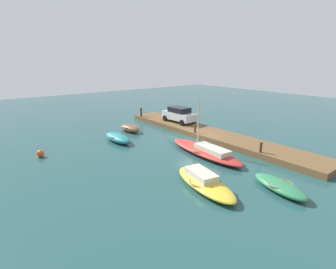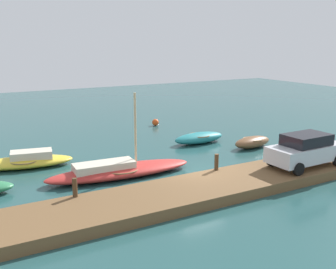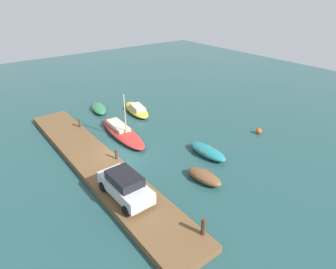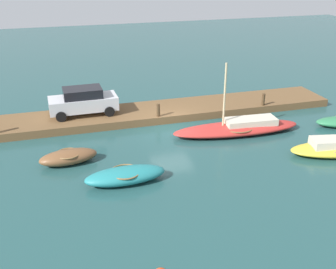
% 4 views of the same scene
% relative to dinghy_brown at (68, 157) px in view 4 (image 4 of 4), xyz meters
% --- Properties ---
extents(ground_plane, '(84.00, 84.00, 0.00)m').
position_rel_dinghy_brown_xyz_m(ground_plane, '(-6.49, -3.07, -0.38)').
color(ground_plane, '#234C4C').
extents(dock_platform, '(23.43, 3.32, 0.50)m').
position_rel_dinghy_brown_xyz_m(dock_platform, '(-6.49, -5.36, -0.13)').
color(dock_platform, brown).
rests_on(dock_platform, ground_plane).
extents(dinghy_brown, '(3.07, 1.54, 0.74)m').
position_rel_dinghy_brown_xyz_m(dinghy_brown, '(0.00, 0.00, 0.00)').
color(dinghy_brown, brown).
rests_on(dinghy_brown, ground_plane).
extents(rowboat_teal, '(3.86, 1.52, 0.75)m').
position_rel_dinghy_brown_xyz_m(rowboat_teal, '(-2.43, 2.73, 0.00)').
color(rowboat_teal, teal).
rests_on(rowboat_teal, ground_plane).
extents(sailboat_red, '(7.94, 2.49, 4.36)m').
position_rel_dinghy_brown_xyz_m(sailboat_red, '(-10.06, -1.13, -0.01)').
color(sailboat_red, '#B72D28').
rests_on(sailboat_red, ground_plane).
extents(mooring_post_west, '(0.21, 0.21, 0.82)m').
position_rel_dinghy_brown_xyz_m(mooring_post_west, '(-13.21, -3.95, 0.53)').
color(mooring_post_west, '#47331E').
rests_on(mooring_post_west, dock_platform).
extents(mooring_post_mid_west, '(0.21, 0.21, 0.84)m').
position_rel_dinghy_brown_xyz_m(mooring_post_mid_west, '(-5.86, -3.95, 0.54)').
color(mooring_post_mid_west, '#47331E').
rests_on(mooring_post_mid_west, dock_platform).
extents(parked_car, '(4.28, 2.09, 1.72)m').
position_rel_dinghy_brown_xyz_m(parked_car, '(-1.40, -5.70, 1.01)').
color(parked_car, silver).
rests_on(parked_car, dock_platform).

